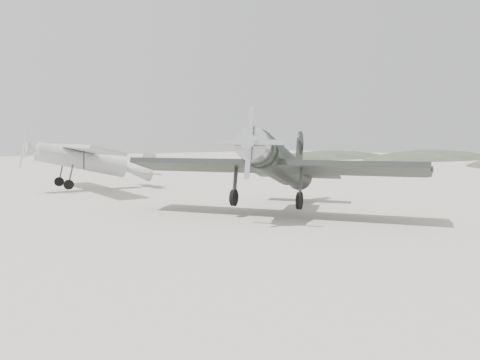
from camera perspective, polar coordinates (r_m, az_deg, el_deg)
name	(u,v)px	position (r m, az deg, el deg)	size (l,w,h in m)	color
ground	(276,246)	(13.33, 4.39, -8.07)	(160.00, 160.00, 0.00)	#A9A596
hill_east_north	(432,159)	(78.50, 22.41, 2.43)	(36.00, 18.00, 6.00)	#323D2C
hill_northeast	(330,158)	(76.97, 10.92, 2.67)	(32.00, 16.00, 5.20)	#323D2C
lowwing_monoplane	(279,164)	(19.34, 4.72, 1.95)	(9.27, 10.92, 3.75)	black
highwing_monoplane	(88,157)	(29.00, -18.06, 2.64)	(7.76, 10.93, 3.10)	#ADB0B2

